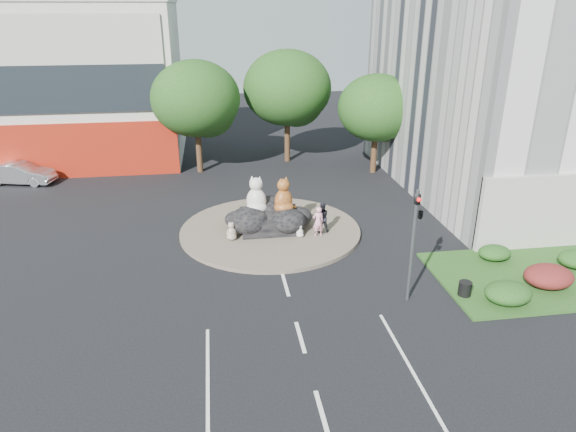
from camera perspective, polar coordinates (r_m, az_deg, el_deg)
name	(u,v)px	position (r m, az deg, el deg)	size (l,w,h in m)	color
ground	(300,337)	(20.09, 1.37, -13.31)	(120.00, 120.00, 0.00)	black
roundabout_island	(270,230)	(28.69, -1.97, -1.57)	(10.00, 10.00, 0.20)	brown
rock_plinth	(270,221)	(28.47, -1.99, -0.56)	(3.20, 2.60, 0.90)	black
shophouse_block	(16,82)	(46.87, -27.96, 13.02)	(25.20, 12.30, 17.40)	beige
grass_verge	(543,276)	(26.83, 26.49, -5.95)	(10.00, 6.00, 0.12)	#1D4617
tree_left	(197,102)	(38.71, -10.10, 12.35)	(6.46, 6.46, 8.27)	#382314
tree_mid	(288,92)	(41.05, 0.00, 13.67)	(6.84, 6.84, 8.76)	#382314
tree_right	(377,111)	(38.72, 9.89, 11.43)	(5.70, 5.70, 7.30)	#382314
hedge_near_green	(508,293)	(23.58, 23.27, -7.86)	(2.00, 1.60, 0.90)	#153D13
hedge_red	(549,276)	(25.61, 26.98, -5.99)	(2.20, 1.76, 0.99)	#521715
hedge_back_green	(495,253)	(27.21, 21.97, -3.80)	(1.60, 1.28, 0.72)	#153D13
traffic_light	(417,222)	(21.34, 14.16, -0.65)	(0.44, 1.24, 5.00)	#595B60
street_lamp	(516,153)	(29.61, 24.03, 6.38)	(2.34, 0.22, 8.06)	#595B60
cat_white	(256,194)	(28.09, -3.55, 2.40)	(1.28, 1.11, 2.13)	silver
cat_tabby	(283,195)	(28.09, -0.51, 2.35)	(1.22, 1.06, 2.04)	#A64E22
kitten_calico	(231,230)	(27.30, -6.30, -1.60)	(0.61, 0.53, 1.02)	silver
kitten_white	(300,230)	(27.49, 1.33, -1.61)	(0.44, 0.38, 0.73)	silver
pedestrian_pink	(318,222)	(27.45, 3.37, -0.62)	(0.61, 0.40, 1.66)	pink
pedestrian_dark	(322,218)	(27.92, 3.76, -0.17)	(0.83, 0.65, 1.71)	black
parked_car	(21,173)	(40.97, -27.58, 4.24)	(1.63, 4.69, 1.54)	#B6BBBF
litter_bin	(465,288)	(23.55, 19.06, -7.62)	(0.56, 0.56, 0.63)	black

